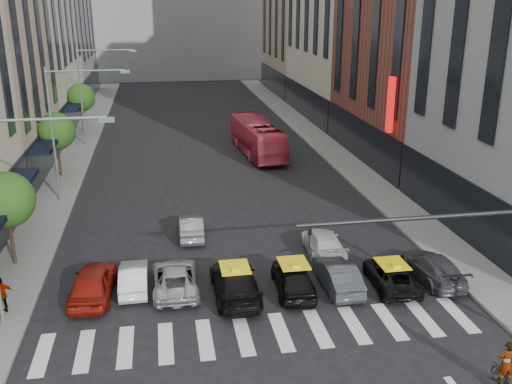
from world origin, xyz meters
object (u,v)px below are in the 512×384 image
taxi_center (293,277)px  bus (257,137)px  streetlamp_near (8,194)px  pedestrian_far (2,295)px  streetlamp_mid (66,117)px  car_red (93,282)px  taxi_left (235,282)px  streetlamp_far (90,83)px  motorcycle (504,379)px  car_white_front (134,277)px

taxi_center → bus: bus is taller
streetlamp_near → pedestrian_far: bearing=141.8°
streetlamp_mid → pedestrian_far: streetlamp_mid is taller
streetlamp_near → streetlamp_mid: bearing=90.0°
streetlamp_near → pedestrian_far: streetlamp_near is taller
streetlamp_mid → bus: bearing=35.1°
car_red → taxi_left: size_ratio=0.89×
streetlamp_far → car_red: (2.64, -30.14, -5.14)m
streetlamp_mid → motorcycle: size_ratio=5.40×
bus → streetlamp_far: bearing=-26.0°
car_white_front → motorcycle: (13.19, -9.86, -0.18)m
bus → car_red: bearing=59.3°
streetlamp_mid → taxi_center: (11.94, -15.15, -5.18)m
streetlamp_mid → pedestrian_far: size_ratio=5.34×
car_red → car_white_front: car_red is taller
car_white_front → taxi_left: taxi_left is taller
taxi_center → bus: bearing=-92.7°
streetlamp_mid → streetlamp_far: same height
taxi_center → motorcycle: (5.71, -8.34, -0.29)m
car_white_front → taxi_left: size_ratio=0.74×
streetlamp_mid → car_white_front: size_ratio=2.40×
streetlamp_mid → pedestrian_far: bearing=-94.3°
streetlamp_near → motorcycle: bearing=-23.0°
car_red → motorcycle: bearing=152.6°
bus → pedestrian_far: (-15.75, -25.41, -0.55)m
pedestrian_far → taxi_center: bearing=148.0°
pedestrian_far → bus: bearing=-153.6°
pedestrian_far → streetlamp_near: bearing=109.9°
streetlamp_far → bus: streetlamp_far is taller
car_white_front → streetlamp_mid: bearing=-72.5°
car_red → taxi_center: (9.30, -1.00, -0.04)m
car_red → pedestrian_far: pedestrian_far is taller
streetlamp_far → motorcycle: streetlamp_far is taller
taxi_left → taxi_center: (2.79, -0.00, -0.01)m
streetlamp_near → pedestrian_far: 5.12m
taxi_left → taxi_center: bearing=179.8°
streetlamp_near → taxi_left: (9.15, 0.85, -5.17)m
streetlamp_far → pedestrian_far: 31.52m
car_red → taxi_left: 6.59m
streetlamp_near → taxi_center: size_ratio=2.12×
streetlamp_far → taxi_left: 32.87m
streetlamp_near → motorcycle: (17.65, -7.49, -5.47)m
streetlamp_far → car_red: size_ratio=1.99×
streetlamp_mid → car_white_front: bearing=-71.9°
taxi_center → motorcycle: size_ratio=2.55×
car_red → taxi_left: car_red is taller
streetlamp_far → taxi_left: size_ratio=1.78×
bus → streetlamp_mid: bearing=30.5°
car_red → car_white_front: bearing=-159.6°
streetlamp_far → car_white_front: bearing=-81.4°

